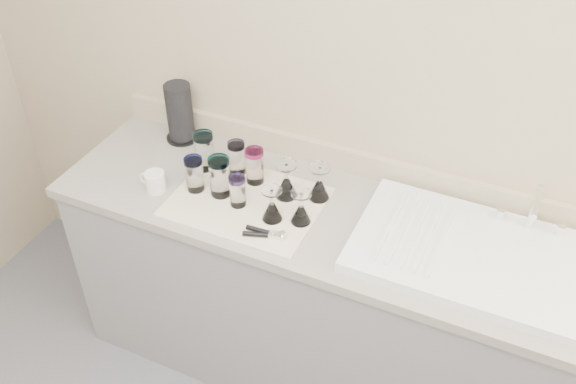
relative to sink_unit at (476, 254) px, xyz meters
The scene contains 17 objects.
room_envelope 1.47m from the sink_unit, 114.66° to the right, with size 3.54×3.50×2.52m.
counter_unit 0.72m from the sink_unit, behind, with size 2.06×0.62×0.90m.
sink_unit is the anchor object (origin of this frame).
dish_towel 0.84m from the sink_unit, behind, with size 0.55×0.42×0.01m, color white.
tumbler_teal 1.09m from the sink_unit, behind, with size 0.08×0.08×0.16m.
tumbler_cyan 0.96m from the sink_unit, behind, with size 0.07×0.07×0.14m.
tumbler_purple 0.87m from the sink_unit, behind, with size 0.07×0.07×0.14m.
tumbler_magenta 1.05m from the sink_unit, behind, with size 0.07×0.07×0.14m.
tumbler_blue 0.95m from the sink_unit, behind, with size 0.08×0.08×0.16m.
tumbler_lavender 0.87m from the sink_unit, behind, with size 0.06×0.06×0.12m.
goblet_back_left 0.72m from the sink_unit, behind, with size 0.08×0.08×0.15m.
goblet_back_right 0.61m from the sink_unit, behind, with size 0.08×0.08×0.14m.
goblet_front_left 0.72m from the sink_unit, behind, with size 0.07×0.07×0.13m.
goblet_front_right 0.62m from the sink_unit, behind, with size 0.07×0.07×0.13m.
can_opener 0.72m from the sink_unit, 163.65° to the right, with size 0.15×0.07×0.02m.
white_mug 1.20m from the sink_unit, behind, with size 0.11×0.08×0.08m.
paper_towel_roll 1.31m from the sink_unit, behind, with size 0.14×0.14×0.26m.
Camera 1 is at (0.62, -0.47, 2.44)m, focal length 40.00 mm.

